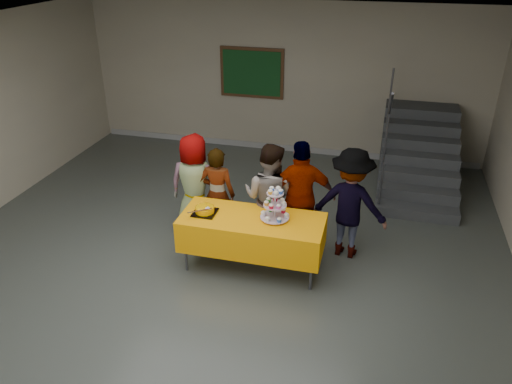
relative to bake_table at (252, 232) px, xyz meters
The scene contains 11 objects.
room_shell 1.82m from the bake_table, 123.54° to the right, with size 10.00×10.04×3.02m.
bake_table is the anchor object (origin of this frame).
cupcake_stand 0.50m from the bake_table, 10.13° to the left, with size 0.38×0.38×0.44m.
bear_cake 0.69m from the bake_table, behind, with size 0.32×0.36×0.12m.
schoolchild_a 1.29m from the bake_table, 146.28° to the left, with size 0.76×0.49×1.56m, color slate.
schoolchild_b 0.93m from the bake_table, 137.87° to the left, with size 0.52×0.34×1.43m, color slate.
schoolchild_c 0.63m from the bake_table, 80.61° to the left, with size 0.77×0.60×1.59m, color slate.
schoolchild_d 0.86m from the bake_table, 49.05° to the left, with size 0.97×0.40×1.65m, color slate.
schoolchild_e 1.40m from the bake_table, 29.03° to the left, with size 1.03×0.59×1.59m, color slate.
staircase 4.01m from the bake_table, 56.77° to the left, with size 1.30×2.40×2.04m.
noticeboard 4.46m from the bake_table, 104.91° to the left, with size 1.30×0.05×1.00m.
Camera 1 is at (1.95, -4.64, 4.02)m, focal length 35.00 mm.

